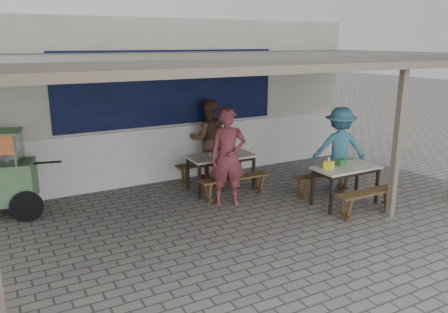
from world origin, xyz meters
name	(u,v)px	position (x,y,z in m)	size (l,w,h in m)	color
ground	(252,223)	(0.00, 0.00, 0.00)	(60.00, 60.00, 0.00)	slate
back_wall	(170,100)	(0.00, 3.58, 1.72)	(9.00, 1.28, 3.50)	beige
warung_roof	(228,59)	(0.02, 0.90, 2.71)	(9.00, 4.21, 2.81)	#4F4A43
table_left	(221,159)	(0.36, 1.79, 0.67)	(1.37, 0.74, 0.75)	beige
bench_left_street	(235,182)	(0.35, 1.20, 0.34)	(1.47, 0.31, 0.45)	brown
bench_left_wall	(209,167)	(0.37, 2.39, 0.34)	(1.47, 0.31, 0.45)	brown
table_right	(346,171)	(2.02, -0.08, 0.67)	(1.26, 0.65, 0.75)	beige
bench_right_street	(369,197)	(2.02, -0.68, 0.33)	(1.36, 0.29, 0.45)	brown
bench_right_wall	(324,179)	(2.03, 0.51, 0.33)	(1.36, 0.29, 0.45)	brown
patron_street_side	(228,157)	(0.08, 1.00, 0.93)	(0.68, 0.44, 1.85)	brown
patron_wall_side	(209,139)	(0.56, 2.74, 0.89)	(0.86, 0.67, 1.78)	brown
patron_right_table	(339,148)	(2.60, 0.73, 0.86)	(1.11, 0.64, 1.72)	teal
tissue_box	(329,165)	(1.63, -0.04, 0.82)	(0.15, 0.15, 0.15)	yellow
donation_box	(341,162)	(2.01, 0.05, 0.81)	(0.17, 0.12, 0.12)	#2F6B32
condiment_jar	(236,150)	(0.79, 1.92, 0.79)	(0.07, 0.07, 0.08)	silver
condiment_bowl	(213,156)	(0.17, 1.76, 0.77)	(0.17, 0.17, 0.04)	white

